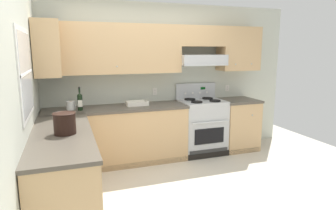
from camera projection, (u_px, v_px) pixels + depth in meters
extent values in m
plane|color=beige|center=(171.00, 193.00, 3.71)|extent=(7.04, 7.04, 0.00)
cube|color=beige|center=(164.00, 79.00, 5.12)|extent=(4.68, 0.12, 2.55)
cube|color=tan|center=(114.00, 49.00, 4.51)|extent=(2.11, 0.34, 0.76)
cube|color=tan|center=(239.00, 49.00, 5.24)|extent=(0.72, 0.34, 0.76)
cube|color=tan|center=(200.00, 36.00, 4.95)|extent=(0.80, 0.34, 0.34)
cube|color=#B7BABC|center=(201.00, 60.00, 4.98)|extent=(0.80, 0.46, 0.17)
cube|color=#B7BABC|center=(207.00, 65.00, 4.79)|extent=(0.80, 0.03, 0.04)
sphere|color=silver|center=(117.00, 66.00, 4.39)|extent=(0.02, 0.02, 0.02)
sphere|color=silver|center=(236.00, 64.00, 5.06)|extent=(0.02, 0.02, 0.02)
sphere|color=silver|center=(252.00, 64.00, 5.17)|extent=(0.02, 0.02, 0.02)
cube|color=silver|center=(155.00, 92.00, 5.03)|extent=(0.08, 0.01, 0.12)
cube|color=silver|center=(155.00, 90.00, 5.02)|extent=(0.03, 0.00, 0.03)
cube|color=silver|center=(155.00, 93.00, 5.03)|extent=(0.03, 0.00, 0.03)
cube|color=silver|center=(227.00, 88.00, 5.49)|extent=(0.08, 0.01, 0.12)
cube|color=silver|center=(227.00, 87.00, 5.48)|extent=(0.03, 0.00, 0.03)
cube|color=silver|center=(227.00, 89.00, 5.49)|extent=(0.03, 0.00, 0.03)
cube|color=beige|center=(21.00, 100.00, 3.04)|extent=(0.12, 4.00, 2.55)
cube|color=white|center=(24.00, 73.00, 3.00)|extent=(0.04, 1.00, 0.92)
cube|color=white|center=(26.00, 73.00, 3.00)|extent=(0.01, 0.90, 0.82)
cube|color=white|center=(27.00, 73.00, 3.00)|extent=(0.01, 0.90, 0.02)
cube|color=tan|center=(47.00, 49.00, 4.04)|extent=(0.34, 0.64, 0.76)
cube|color=tan|center=(118.00, 137.00, 4.64)|extent=(2.17, 0.61, 0.87)
cube|color=#51493F|center=(117.00, 108.00, 4.55)|extent=(2.19, 0.63, 0.04)
cube|color=tan|center=(237.00, 125.00, 5.34)|extent=(0.64, 0.61, 0.87)
cube|color=#51493F|center=(238.00, 100.00, 5.26)|extent=(0.66, 0.63, 0.04)
cube|color=black|center=(165.00, 161.00, 4.68)|extent=(3.54, 0.06, 0.09)
sphere|color=silver|center=(90.00, 129.00, 4.15)|extent=(0.03, 0.03, 0.03)
sphere|color=silver|center=(252.00, 115.00, 5.04)|extent=(0.03, 0.03, 0.03)
cube|color=tan|center=(64.00, 175.00, 3.22)|extent=(0.61, 1.89, 0.87)
cube|color=#51493F|center=(62.00, 135.00, 3.13)|extent=(0.63, 1.91, 0.04)
cube|color=black|center=(92.00, 203.00, 3.38)|extent=(0.06, 1.85, 0.09)
cube|color=#B7BABC|center=(202.00, 127.00, 5.12)|extent=(0.76, 0.58, 0.91)
cube|color=black|center=(209.00, 136.00, 4.86)|extent=(0.53, 0.01, 0.26)
cylinder|color=silver|center=(210.00, 122.00, 4.79)|extent=(0.65, 0.02, 0.02)
cube|color=#333333|center=(209.00, 152.00, 4.91)|extent=(0.70, 0.01, 0.11)
cube|color=#B7BABC|center=(202.00, 101.00, 5.03)|extent=(0.76, 0.58, 0.02)
cube|color=#B7BABC|center=(196.00, 91.00, 5.26)|extent=(0.76, 0.04, 0.29)
cube|color=#053F0C|center=(203.00, 88.00, 5.27)|extent=(0.09, 0.01, 0.04)
cylinder|color=black|center=(197.00, 102.00, 4.84)|extent=(0.19, 0.19, 0.02)
cylinder|color=black|center=(197.00, 102.00, 4.84)|extent=(0.07, 0.07, 0.01)
cylinder|color=black|center=(215.00, 101.00, 4.95)|extent=(0.19, 0.19, 0.02)
cylinder|color=black|center=(215.00, 101.00, 4.95)|extent=(0.07, 0.07, 0.01)
cylinder|color=black|center=(190.00, 99.00, 5.10)|extent=(0.19, 0.19, 0.02)
cylinder|color=black|center=(190.00, 100.00, 5.10)|extent=(0.07, 0.07, 0.01)
cylinder|color=black|center=(207.00, 98.00, 5.21)|extent=(0.19, 0.19, 0.02)
cylinder|color=black|center=(207.00, 99.00, 5.21)|extent=(0.07, 0.07, 0.01)
cylinder|color=white|center=(185.00, 93.00, 5.18)|extent=(0.04, 0.02, 0.04)
cylinder|color=white|center=(193.00, 93.00, 5.22)|extent=(0.04, 0.02, 0.04)
cylinder|color=white|center=(200.00, 93.00, 5.27)|extent=(0.04, 0.02, 0.04)
cylinder|color=white|center=(207.00, 92.00, 5.31)|extent=(0.04, 0.02, 0.04)
cylinder|color=black|center=(80.00, 103.00, 4.29)|extent=(0.07, 0.07, 0.22)
cone|color=black|center=(80.00, 94.00, 4.26)|extent=(0.07, 0.07, 0.04)
cylinder|color=black|center=(79.00, 90.00, 4.25)|extent=(0.03, 0.03, 0.09)
cylinder|color=black|center=(79.00, 88.00, 4.25)|extent=(0.03, 0.03, 0.02)
cube|color=silver|center=(80.00, 104.00, 4.25)|extent=(0.06, 0.00, 0.10)
cube|color=white|center=(137.00, 105.00, 4.71)|extent=(0.28, 0.18, 0.02)
cube|color=white|center=(138.00, 104.00, 4.61)|extent=(0.34, 0.01, 0.06)
cube|color=white|center=(135.00, 102.00, 4.81)|extent=(0.34, 0.01, 0.06)
cube|color=white|center=(127.00, 104.00, 4.65)|extent=(0.01, 0.20, 0.06)
cube|color=white|center=(147.00, 103.00, 4.76)|extent=(0.01, 0.20, 0.06)
cylinder|color=black|center=(65.00, 124.00, 3.08)|extent=(0.23, 0.23, 0.22)
torus|color=black|center=(64.00, 113.00, 3.06)|extent=(0.24, 0.24, 0.01)
cylinder|color=white|center=(71.00, 105.00, 4.35)|extent=(0.13, 0.13, 0.13)
cylinder|color=#9E7A51|center=(70.00, 101.00, 4.34)|extent=(0.04, 0.04, 0.01)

